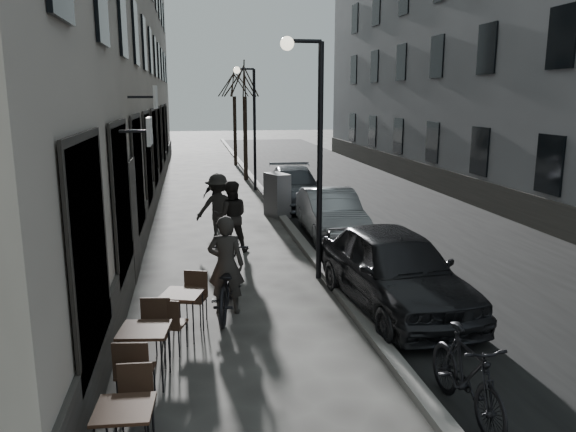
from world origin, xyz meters
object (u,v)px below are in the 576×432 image
object	(u,v)px
streetlamp_far	(250,115)
tree_near	(244,80)
utility_cabinet	(277,195)
moped	(467,375)
pedestrian_near	(231,216)
pedestrian_mid	(218,208)
bistro_set_b	(145,350)
bicycle	(226,283)
car_far	(294,187)
streetlamp_near	(312,133)
bistro_set_a	(126,432)
tree_far	(234,83)
pedestrian_far	(217,196)
car_mid	(331,214)
bistro_set_c	(183,310)
car_near	(395,269)

from	to	relation	value
streetlamp_far	tree_near	distance (m)	3.36
utility_cabinet	moped	world-z (taller)	utility_cabinet
pedestrian_near	pedestrian_mid	size ratio (longest dim) A/B	0.98
bistro_set_b	streetlamp_far	bearing A→B (deg)	86.65
bicycle	car_far	size ratio (longest dim) A/B	0.46
streetlamp_near	moped	world-z (taller)	streetlamp_near
streetlamp_near	streetlamp_far	distance (m)	12.00
bistro_set_b	bicycle	distance (m)	2.75
bistro_set_a	moped	world-z (taller)	moped
tree_far	pedestrian_far	world-z (taller)	tree_far
bistro_set_b	car_mid	size ratio (longest dim) A/B	0.41
tree_far	bicycle	bearing A→B (deg)	-95.10
pedestrian_near	pedestrian_mid	world-z (taller)	pedestrian_mid
bistro_set_b	car_mid	xyz separation A→B (m)	(4.58, 7.69, 0.17)
car_far	pedestrian_mid	bearing A→B (deg)	-116.05
streetlamp_far	car_far	bearing A→B (deg)	-71.75
pedestrian_far	car_far	xyz separation A→B (m)	(2.89, 1.98, -0.08)
tree_far	bistro_set_b	distance (m)	25.64
streetlamp_far	tree_near	bearing A→B (deg)	88.62
utility_cabinet	car_mid	size ratio (longest dim) A/B	0.36
pedestrian_near	car_far	distance (m)	6.53
tree_near	pedestrian_mid	bearing A→B (deg)	-99.39
utility_cabinet	car_far	bearing A→B (deg)	44.06
pedestrian_far	bicycle	bearing A→B (deg)	-104.88
tree_near	bistro_set_c	world-z (taller)	tree_near
bicycle	pedestrian_mid	size ratio (longest dim) A/B	1.14
bistro_set_b	moped	bearing A→B (deg)	-13.09
tree_far	pedestrian_mid	bearing A→B (deg)	-96.18
pedestrian_near	streetlamp_far	bearing A→B (deg)	-96.25
bicycle	moped	size ratio (longest dim) A/B	1.16
streetlamp_near	utility_cabinet	world-z (taller)	streetlamp_near
bistro_set_a	bistro_set_b	xyz separation A→B (m)	(0.07, 1.89, 0.04)
moped	pedestrian_near	bearing A→B (deg)	104.44
streetlamp_near	tree_far	size ratio (longest dim) A/B	0.89
streetlamp_near	car_near	distance (m)	3.31
bicycle	car_mid	bearing A→B (deg)	-112.29
streetlamp_near	bicycle	distance (m)	3.65
bistro_set_c	pedestrian_far	size ratio (longest dim) A/B	1.05
bistro_set_c	pedestrian_near	xyz separation A→B (m)	(1.18, 5.13, 0.45)
bicycle	pedestrian_near	bearing A→B (deg)	-85.67
bicycle	car_mid	xyz separation A→B (m)	(3.30, 5.26, 0.10)
tree_far	car_near	xyz separation A→B (m)	(1.10, -22.96, -3.90)
pedestrian_near	tree_far	bearing A→B (deg)	-91.99
bistro_set_a	pedestrian_near	world-z (taller)	pedestrian_near
streetlamp_far	pedestrian_near	size ratio (longest dim) A/B	2.78
tree_far	bistro_set_c	size ratio (longest dim) A/B	3.59
streetlamp_far	bistro_set_c	distance (m)	15.11
streetlamp_near	tree_near	xyz separation A→B (m)	(0.07, 15.00, 1.50)
bistro_set_c	car_near	distance (m)	3.97
bistro_set_c	car_mid	distance (m)	7.44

